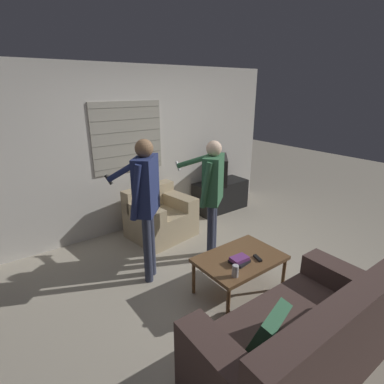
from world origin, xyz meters
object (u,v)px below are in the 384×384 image
at_px(couch_blue, 301,342).
at_px(book_stack, 239,260).
at_px(tv, 221,169).
at_px(spare_remote, 258,258).
at_px(armchair_beige, 159,216).
at_px(person_right_standing, 212,187).
at_px(coffee_table, 240,261).
at_px(person_left_standing, 146,195).
at_px(soda_can, 235,271).

relative_size(couch_blue, book_stack, 8.50).
relative_size(tv, spare_remote, 5.04).
height_order(armchair_beige, person_right_standing, person_right_standing).
relative_size(armchair_beige, coffee_table, 1.07).
bearing_deg(armchair_beige, person_left_standing, 43.95).
xyz_separation_m(person_left_standing, person_right_standing, (0.91, -0.08, -0.06)).
bearing_deg(armchair_beige, soda_can, 72.82).
relative_size(tv, person_left_standing, 0.40).
bearing_deg(coffee_table, person_right_standing, 73.37).
bearing_deg(soda_can, armchair_beige, 81.60).
bearing_deg(soda_can, coffee_table, 36.69).
bearing_deg(armchair_beige, tv, 179.84).
distance_m(couch_blue, armchair_beige, 2.81).
bearing_deg(person_left_standing, spare_remote, -96.33).
height_order(couch_blue, person_right_standing, person_right_standing).
bearing_deg(coffee_table, armchair_beige, 90.10).
height_order(armchair_beige, soda_can, armchair_beige).
xyz_separation_m(book_stack, spare_remote, (0.21, -0.07, -0.02)).
relative_size(couch_blue, tv, 2.57).
distance_m(couch_blue, soda_can, 0.84).
distance_m(person_left_standing, soda_can, 1.27).
height_order(book_stack, spare_remote, book_stack).
xyz_separation_m(armchair_beige, book_stack, (-0.08, -1.81, 0.16)).
bearing_deg(tv, book_stack, 2.77).
height_order(person_right_standing, book_stack, person_right_standing).
bearing_deg(tv, spare_remote, 7.59).
bearing_deg(armchair_beige, person_right_standing, 94.68).
distance_m(book_stack, spare_remote, 0.22).
xyz_separation_m(armchair_beige, spare_remote, (0.13, -1.88, 0.14)).
relative_size(couch_blue, person_right_standing, 1.10).
height_order(person_left_standing, spare_remote, person_left_standing).
bearing_deg(person_right_standing, couch_blue, -146.71).
bearing_deg(person_right_standing, coffee_table, -144.93).
height_order(armchair_beige, coffee_table, armchair_beige).
distance_m(tv, spare_remote, 2.52).
bearing_deg(coffee_table, couch_blue, -109.71).
relative_size(coffee_table, book_stack, 4.55).
height_order(coffee_table, tv, tv).
height_order(armchair_beige, person_left_standing, person_left_standing).
bearing_deg(couch_blue, armchair_beige, 83.18).
bearing_deg(person_left_standing, person_right_standing, -50.61).
bearing_deg(spare_remote, person_left_standing, 145.93).
xyz_separation_m(armchair_beige, person_left_standing, (-0.68, -0.89, 0.77)).
xyz_separation_m(couch_blue, spare_remote, (0.50, 0.90, 0.12)).
bearing_deg(tv, soda_can, 1.20).
xyz_separation_m(coffee_table, spare_remote, (0.13, -0.14, 0.05)).
relative_size(person_right_standing, spare_remote, 11.83).
xyz_separation_m(person_right_standing, book_stack, (-0.31, -0.84, -0.54)).
bearing_deg(person_right_standing, armchair_beige, 65.16).
distance_m(tv, book_stack, 2.57).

